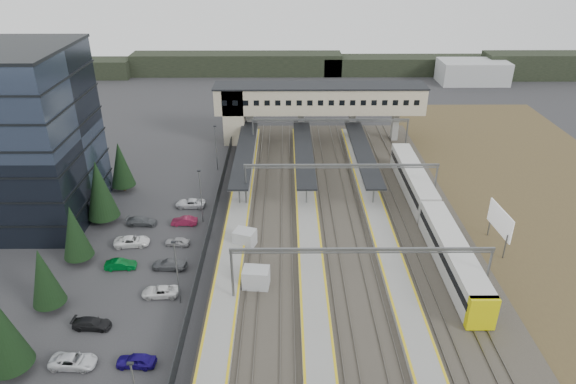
{
  "coord_description": "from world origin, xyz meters",
  "views": [
    {
      "loc": [
        3.8,
        -53.78,
        37.27
      ],
      "look_at": [
        4.22,
        11.4,
        4.0
      ],
      "focal_mm": 32.0,
      "sensor_mm": 36.0,
      "label": 1
    }
  ],
  "objects_px": {
    "relay_cabin_far": "(245,239)",
    "billboard": "(500,222)",
    "footbridge": "(305,102)",
    "relay_cabin_near": "(256,278)",
    "train": "(430,214)"
  },
  "relations": [
    {
      "from": "relay_cabin_far",
      "to": "billboard",
      "type": "relative_size",
      "value": 0.5
    },
    {
      "from": "relay_cabin_far",
      "to": "billboard",
      "type": "xyz_separation_m",
      "value": [
        33.06,
        -0.18,
        2.58
      ]
    },
    {
      "from": "relay_cabin_far",
      "to": "train",
      "type": "height_order",
      "value": "train"
    },
    {
      "from": "billboard",
      "to": "relay_cabin_near",
      "type": "bearing_deg",
      "value": -164.77
    },
    {
      "from": "relay_cabin_far",
      "to": "footbridge",
      "type": "distance_m",
      "value": 40.25
    },
    {
      "from": "relay_cabin_far",
      "to": "relay_cabin_near",
      "type": "bearing_deg",
      "value": -77.58
    },
    {
      "from": "footbridge",
      "to": "train",
      "type": "xyz_separation_m",
      "value": [
        16.3,
        -33.93,
        -5.73
      ]
    },
    {
      "from": "footbridge",
      "to": "billboard",
      "type": "bearing_deg",
      "value": -58.41
    },
    {
      "from": "relay_cabin_near",
      "to": "train",
      "type": "distance_m",
      "value": 27.12
    },
    {
      "from": "relay_cabin_far",
      "to": "billboard",
      "type": "distance_m",
      "value": 33.16
    },
    {
      "from": "footbridge",
      "to": "relay_cabin_far",
      "type": "bearing_deg",
      "value": -103.42
    },
    {
      "from": "footbridge",
      "to": "train",
      "type": "distance_m",
      "value": 38.08
    },
    {
      "from": "footbridge",
      "to": "billboard",
      "type": "xyz_separation_m",
      "value": [
        23.85,
        -38.78,
        -4.14
      ]
    },
    {
      "from": "relay_cabin_near",
      "to": "billboard",
      "type": "height_order",
      "value": "billboard"
    },
    {
      "from": "billboard",
      "to": "relay_cabin_far",
      "type": "bearing_deg",
      "value": 179.69
    }
  ]
}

